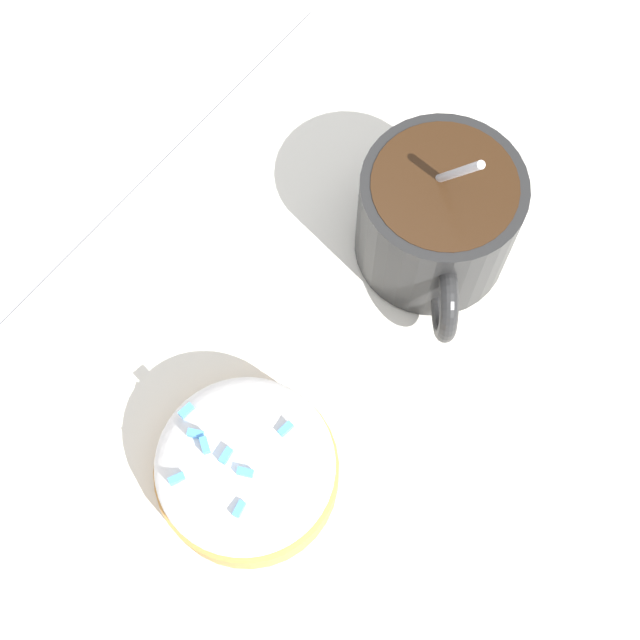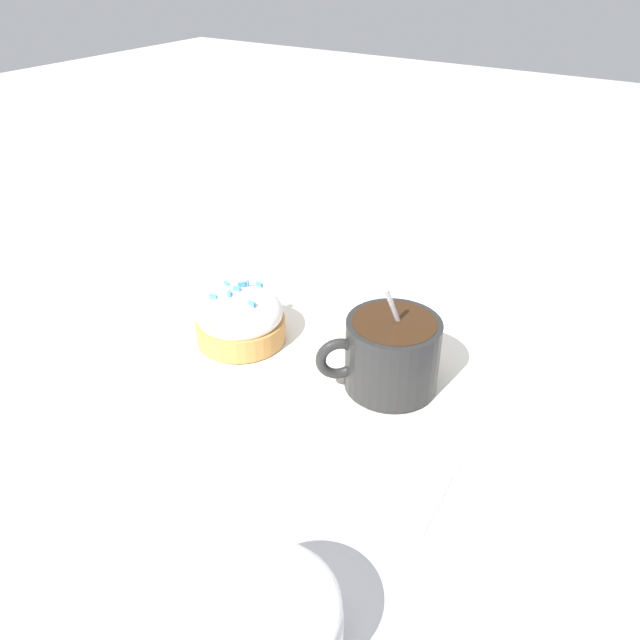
% 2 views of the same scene
% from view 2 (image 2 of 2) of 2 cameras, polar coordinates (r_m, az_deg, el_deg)
% --- Properties ---
extents(ground_plane, '(3.00, 3.00, 0.00)m').
position_cam_2_polar(ground_plane, '(0.59, -0.33, -3.57)').
color(ground_plane, '#B2B2B7').
extents(paper_napkin, '(0.34, 0.31, 0.00)m').
position_cam_2_polar(paper_napkin, '(0.59, -0.33, -3.45)').
color(paper_napkin, white).
rests_on(paper_napkin, ground_plane).
extents(coffee_cup, '(0.09, 0.09, 0.10)m').
position_cam_2_polar(coffee_cup, '(0.53, 6.42, -2.93)').
color(coffee_cup, black).
rests_on(coffee_cup, paper_napkin).
extents(frosted_pastry, '(0.09, 0.09, 0.05)m').
position_cam_2_polar(frosted_pastry, '(0.60, -7.30, 0.14)').
color(frosted_pastry, '#C18442').
rests_on(frosted_pastry, paper_napkin).
extents(sugar_bowl, '(0.08, 0.08, 0.06)m').
position_cam_2_polar(sugar_bowl, '(0.37, -4.91, -25.84)').
color(sugar_bowl, white).
rests_on(sugar_bowl, ground_plane).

